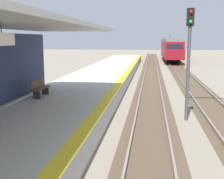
# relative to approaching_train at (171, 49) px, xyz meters

# --- Properties ---
(station_platform) EXTENTS (5.00, 80.00, 0.91)m
(station_platform) POSITION_rel_approaching_train_xyz_m (-7.80, -38.86, -1.73)
(station_platform) COLOR #B7B5AD
(station_platform) RESTS_ON ground
(track_pair_nearest_platform) EXTENTS (2.34, 120.00, 0.16)m
(track_pair_nearest_platform) POSITION_rel_approaching_train_xyz_m (-3.40, -34.86, -2.13)
(track_pair_nearest_platform) COLOR #4C3D2D
(track_pair_nearest_platform) RESTS_ON ground
(track_pair_middle) EXTENTS (2.34, 120.00, 0.16)m
(track_pair_middle) POSITION_rel_approaching_train_xyz_m (-0.00, -34.86, -2.13)
(track_pair_middle) COLOR #4C3D2D
(track_pair_middle) RESTS_ON ground
(approaching_train) EXTENTS (2.93, 19.60, 4.76)m
(approaching_train) POSITION_rel_approaching_train_xyz_m (0.00, 0.00, 0.00)
(approaching_train) COLOR maroon
(approaching_train) RESTS_ON ground
(rail_signal_post) EXTENTS (0.32, 0.34, 5.20)m
(rail_signal_post) POSITION_rel_approaching_train_xyz_m (-1.72, -39.67, 1.02)
(rail_signal_post) COLOR #4C4C4C
(rail_signal_post) RESTS_ON ground
(platform_bench) EXTENTS (0.45, 1.60, 0.88)m
(platform_bench) POSITION_rel_approaching_train_xyz_m (-9.09, -39.36, -0.80)
(platform_bench) COLOR brown
(platform_bench) RESTS_ON station_platform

